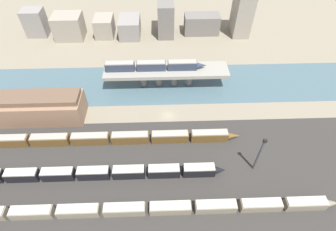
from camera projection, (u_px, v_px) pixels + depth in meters
The scene contains 17 objects.
ground_plane at pixel (168, 116), 98.45m from camera, with size 400.00×400.00×0.00m, color gray.
railbed_yard at pixel (170, 172), 82.07m from camera, with size 280.00×42.00×0.01m, color #33302D.
river_water at pixel (166, 84), 111.07m from camera, with size 320.00×25.26×0.01m, color #47606B.
bridge at pixel (166, 72), 106.63m from camera, with size 50.25×9.92×7.68m.
train_on_bridge at pixel (155, 66), 104.02m from camera, with size 40.38×2.88×3.72m.
train_yard_near at pixel (153, 208), 72.22m from camera, with size 103.86×2.88×3.46m.
train_yard_mid at pixel (98, 173), 79.58m from camera, with size 77.49×3.02×3.85m.
train_yard_far at pixel (114, 138), 88.61m from camera, with size 84.34×2.86×4.02m.
warehouse_building at pixel (42, 107), 94.48m from camera, with size 29.51×11.03×10.63m.
signal_tower at pixel (259, 154), 77.41m from camera, with size 1.00×0.72×14.72m.
city_block_far_left at pixel (35, 23), 133.73m from camera, with size 10.21×8.39×13.50m, color gray.
city_block_left at pixel (69, 26), 132.52m from camera, with size 14.08×11.30×11.96m, color gray.
city_block_center at pixel (104, 26), 134.94m from camera, with size 9.31×11.77×9.64m, color gray.
city_block_right at pixel (130, 27), 134.87m from camera, with size 10.52×14.43×9.28m, color gray.
city_block_far_right at pixel (166, 18), 133.46m from camera, with size 8.08×14.91×16.95m, color slate.
city_block_tall at pixel (202, 24), 136.40m from camera, with size 17.94×8.54×9.78m, color slate.
city_block_low at pixel (242, 13), 131.53m from camera, with size 8.46×12.58×22.06m, color gray.
Camera 1 is at (-2.13, -67.11, 72.00)m, focal length 28.00 mm.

